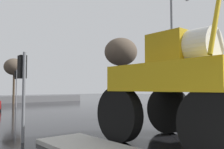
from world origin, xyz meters
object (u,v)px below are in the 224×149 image
streetlight_near_right (173,44)px  oversize_sprayer (184,84)px  traffic_signal_near_right (174,70)px  bare_tree_right (121,52)px  bare_tree_far_center (14,67)px  traffic_signal_far_right (16,80)px  traffic_signal_near_left (22,77)px

streetlight_near_right → oversize_sprayer: bearing=-142.7°
traffic_signal_near_right → bare_tree_right: (6.45, 11.86, 3.09)m
oversize_sprayer → streetlight_near_right: streetlight_near_right is taller
traffic_signal_near_right → bare_tree_right: 13.84m
oversize_sprayer → bare_tree_right: 20.12m
bare_tree_far_center → traffic_signal_near_right: bearing=-84.3°
traffic_signal_far_right → bare_tree_far_center: size_ratio=0.67×
traffic_signal_near_left → bare_tree_right: bearing=37.1°
traffic_signal_near_left → bare_tree_far_center: size_ratio=0.56×
traffic_signal_near_left → bare_tree_right: size_ratio=0.41×
traffic_signal_near_right → traffic_signal_far_right: bearing=103.1°
traffic_signal_near_right → streetlight_near_right: (2.50, 1.79, 2.11)m
traffic_signal_far_right → streetlight_near_right: bearing=-66.7°
traffic_signal_near_right → streetlight_near_right: size_ratio=0.45×
oversize_sprayer → bare_tree_far_center: bare_tree_far_center is taller
bare_tree_right → bare_tree_far_center: size_ratio=1.37×
oversize_sprayer → traffic_signal_near_left: (-4.02, 4.07, 0.29)m
traffic_signal_near_left → bare_tree_right: (15.63, 11.84, 3.80)m
traffic_signal_near_right → traffic_signal_far_right: (-3.86, 16.52, -0.25)m
traffic_signal_near_left → traffic_signal_far_right: (5.33, 16.50, 0.47)m
streetlight_near_right → bare_tree_far_center: streetlight_near_right is taller
traffic_signal_far_right → bare_tree_far_center: bearing=73.8°
traffic_signal_near_right → bare_tree_far_center: size_ratio=0.73×
streetlight_near_right → traffic_signal_far_right: bearing=113.3°
traffic_signal_far_right → bare_tree_far_center: bare_tree_far_center is taller
traffic_signal_far_right → bare_tree_right: (10.30, -4.66, 3.33)m
oversize_sprayer → bare_tree_far_center: size_ratio=0.96×
streetlight_near_right → bare_tree_far_center: size_ratio=1.63×
oversize_sprayer → traffic_signal_far_right: size_ratio=1.43×
streetlight_near_right → traffic_signal_near_left: bearing=-171.4°
traffic_signal_near_left → streetlight_near_right: size_ratio=0.34×
traffic_signal_far_right → bare_tree_far_center: (1.66, 5.68, 1.79)m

